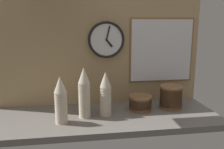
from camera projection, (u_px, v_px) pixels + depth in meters
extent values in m
cube|color=slate|center=(100.00, 118.00, 1.61)|extent=(1.60, 0.56, 0.04)
cube|color=tan|center=(96.00, 35.00, 1.75)|extent=(1.60, 0.03, 1.05)
cone|color=beige|center=(61.00, 115.00, 1.47)|extent=(0.08, 0.08, 0.10)
cone|color=beige|center=(61.00, 112.00, 1.47)|extent=(0.08, 0.08, 0.10)
cone|color=beige|center=(61.00, 109.00, 1.46)|extent=(0.08, 0.08, 0.10)
cone|color=beige|center=(61.00, 107.00, 1.46)|extent=(0.08, 0.08, 0.10)
cone|color=beige|center=(61.00, 104.00, 1.46)|extent=(0.08, 0.08, 0.10)
cone|color=beige|center=(61.00, 101.00, 1.45)|extent=(0.08, 0.08, 0.10)
cone|color=beige|center=(61.00, 98.00, 1.45)|extent=(0.08, 0.08, 0.10)
cone|color=beige|center=(61.00, 96.00, 1.45)|extent=(0.08, 0.08, 0.10)
cone|color=beige|center=(60.00, 93.00, 1.44)|extent=(0.08, 0.08, 0.10)
cone|color=beige|center=(60.00, 90.00, 1.44)|extent=(0.08, 0.08, 0.10)
cone|color=beige|center=(60.00, 87.00, 1.43)|extent=(0.08, 0.08, 0.10)
cone|color=beige|center=(60.00, 84.00, 1.43)|extent=(0.08, 0.08, 0.10)
cone|color=beige|center=(106.00, 107.00, 1.60)|extent=(0.08, 0.08, 0.10)
cone|color=beige|center=(105.00, 105.00, 1.60)|extent=(0.08, 0.08, 0.10)
cone|color=beige|center=(105.00, 102.00, 1.59)|extent=(0.08, 0.08, 0.10)
cone|color=beige|center=(105.00, 100.00, 1.59)|extent=(0.08, 0.08, 0.10)
cone|color=beige|center=(105.00, 97.00, 1.59)|extent=(0.08, 0.08, 0.10)
cone|color=beige|center=(105.00, 95.00, 1.58)|extent=(0.08, 0.08, 0.10)
cone|color=beige|center=(105.00, 92.00, 1.58)|extent=(0.08, 0.08, 0.10)
cone|color=beige|center=(105.00, 90.00, 1.58)|extent=(0.08, 0.08, 0.10)
cone|color=beige|center=(105.00, 87.00, 1.57)|extent=(0.08, 0.08, 0.10)
cone|color=beige|center=(105.00, 85.00, 1.57)|extent=(0.08, 0.08, 0.10)
cone|color=beige|center=(105.00, 82.00, 1.57)|extent=(0.08, 0.08, 0.10)
cone|color=beige|center=(105.00, 79.00, 1.56)|extent=(0.08, 0.08, 0.10)
cone|color=beige|center=(85.00, 109.00, 1.56)|extent=(0.08, 0.08, 0.10)
cone|color=beige|center=(85.00, 107.00, 1.56)|extent=(0.08, 0.08, 0.10)
cone|color=beige|center=(85.00, 104.00, 1.56)|extent=(0.08, 0.08, 0.10)
cone|color=beige|center=(84.00, 102.00, 1.55)|extent=(0.08, 0.08, 0.10)
cone|color=beige|center=(84.00, 99.00, 1.55)|extent=(0.08, 0.08, 0.10)
cone|color=beige|center=(84.00, 96.00, 1.54)|extent=(0.08, 0.08, 0.10)
cone|color=beige|center=(84.00, 94.00, 1.54)|extent=(0.08, 0.08, 0.10)
cone|color=beige|center=(84.00, 91.00, 1.54)|extent=(0.08, 0.08, 0.10)
cone|color=beige|center=(84.00, 89.00, 1.53)|extent=(0.08, 0.08, 0.10)
cone|color=beige|center=(84.00, 86.00, 1.53)|extent=(0.08, 0.08, 0.10)
cone|color=beige|center=(84.00, 83.00, 1.53)|extent=(0.08, 0.08, 0.10)
cone|color=beige|center=(84.00, 81.00, 1.52)|extent=(0.08, 0.08, 0.10)
cone|color=beige|center=(84.00, 78.00, 1.52)|extent=(0.08, 0.08, 0.10)
cone|color=beige|center=(84.00, 75.00, 1.52)|extent=(0.08, 0.08, 0.10)
cylinder|color=brown|center=(140.00, 107.00, 1.70)|extent=(0.16, 0.16, 0.05)
cylinder|color=brown|center=(140.00, 104.00, 1.69)|extent=(0.16, 0.16, 0.05)
cylinder|color=brown|center=(140.00, 101.00, 1.69)|extent=(0.16, 0.16, 0.05)
cylinder|color=brown|center=(140.00, 99.00, 1.68)|extent=(0.16, 0.16, 0.05)
torus|color=#946542|center=(140.00, 96.00, 1.68)|extent=(0.16, 0.16, 0.02)
cylinder|color=brown|center=(170.00, 105.00, 1.74)|extent=(0.16, 0.16, 0.05)
cylinder|color=brown|center=(171.00, 102.00, 1.73)|extent=(0.16, 0.16, 0.05)
cylinder|color=brown|center=(171.00, 100.00, 1.73)|extent=(0.16, 0.16, 0.05)
cylinder|color=brown|center=(171.00, 97.00, 1.72)|extent=(0.16, 0.16, 0.05)
cylinder|color=brown|center=(171.00, 94.00, 1.72)|extent=(0.16, 0.16, 0.05)
cylinder|color=brown|center=(171.00, 92.00, 1.72)|extent=(0.16, 0.16, 0.05)
cylinder|color=brown|center=(171.00, 89.00, 1.71)|extent=(0.16, 0.16, 0.05)
torus|color=#946542|center=(171.00, 87.00, 1.71)|extent=(0.16, 0.16, 0.02)
cylinder|color=white|center=(106.00, 40.00, 1.74)|extent=(0.26, 0.02, 0.26)
torus|color=black|center=(106.00, 40.00, 1.74)|extent=(0.27, 0.02, 0.27)
cube|color=black|center=(109.00, 43.00, 1.74)|extent=(0.05, 0.01, 0.06)
cube|color=black|center=(108.00, 33.00, 1.72)|extent=(0.03, 0.01, 0.10)
cylinder|color=black|center=(106.00, 40.00, 1.73)|extent=(0.01, 0.01, 0.01)
cube|color=olive|center=(161.00, 50.00, 1.83)|extent=(0.50, 0.01, 0.49)
cube|color=white|center=(162.00, 50.00, 1.83)|extent=(0.48, 0.01, 0.47)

